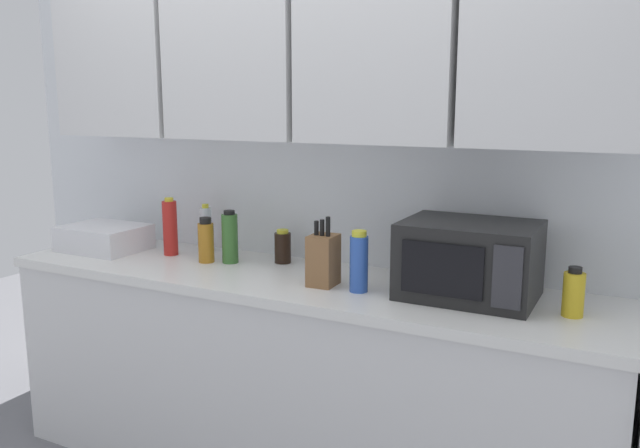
% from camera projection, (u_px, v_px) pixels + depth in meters
% --- Properties ---
extents(wall_back_with_cabinets, '(3.49, 0.38, 2.60)m').
position_uv_depth(wall_back_with_cabinets, '(319.00, 109.00, 2.73)').
color(wall_back_with_cabinets, white).
rests_on(wall_back_with_cabinets, ground_plane).
extents(counter_run, '(2.62, 0.63, 0.90)m').
position_uv_depth(counter_run, '(294.00, 378.00, 2.74)').
color(counter_run, silver).
rests_on(counter_run, ground_plane).
extents(microwave, '(0.48, 0.37, 0.28)m').
position_uv_depth(microwave, '(469.00, 260.00, 2.35)').
color(microwave, black).
rests_on(microwave, counter_run).
extents(dish_rack, '(0.38, 0.30, 0.12)m').
position_uv_depth(dish_rack, '(104.00, 238.00, 3.12)').
color(dish_rack, silver).
rests_on(dish_rack, counter_run).
extents(knife_block, '(0.10, 0.12, 0.28)m').
position_uv_depth(knife_block, '(323.00, 259.00, 2.51)').
color(knife_block, brown).
rests_on(knife_block, counter_run).
extents(bottle_yellow_mustard, '(0.07, 0.07, 0.17)m').
position_uv_depth(bottle_yellow_mustard, '(573.00, 293.00, 2.14)').
color(bottle_yellow_mustard, gold).
rests_on(bottle_yellow_mustard, counter_run).
extents(bottle_blue_cleaner, '(0.07, 0.07, 0.24)m').
position_uv_depth(bottle_blue_cleaner, '(359.00, 262.00, 2.42)').
color(bottle_blue_cleaner, '#2D56B7').
rests_on(bottle_blue_cleaner, counter_run).
extents(bottle_red_sauce, '(0.07, 0.07, 0.27)m').
position_uv_depth(bottle_red_sauce, '(170.00, 228.00, 3.00)').
color(bottle_red_sauce, red).
rests_on(bottle_red_sauce, counter_run).
extents(bottle_green_oil, '(0.07, 0.07, 0.24)m').
position_uv_depth(bottle_green_oil, '(230.00, 238.00, 2.86)').
color(bottle_green_oil, '#386B2D').
rests_on(bottle_green_oil, counter_run).
extents(bottle_clear_tall, '(0.05, 0.05, 0.23)m').
position_uv_depth(bottle_clear_tall, '(206.00, 230.00, 3.05)').
color(bottle_clear_tall, silver).
rests_on(bottle_clear_tall, counter_run).
extents(bottle_soy_dark, '(0.07, 0.07, 0.15)m').
position_uv_depth(bottle_soy_dark, '(283.00, 247.00, 2.86)').
color(bottle_soy_dark, black).
rests_on(bottle_soy_dark, counter_run).
extents(bottle_amber_vinegar, '(0.07, 0.07, 0.20)m').
position_uv_depth(bottle_amber_vinegar, '(206.00, 241.00, 2.87)').
color(bottle_amber_vinegar, '#AD701E').
rests_on(bottle_amber_vinegar, counter_run).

